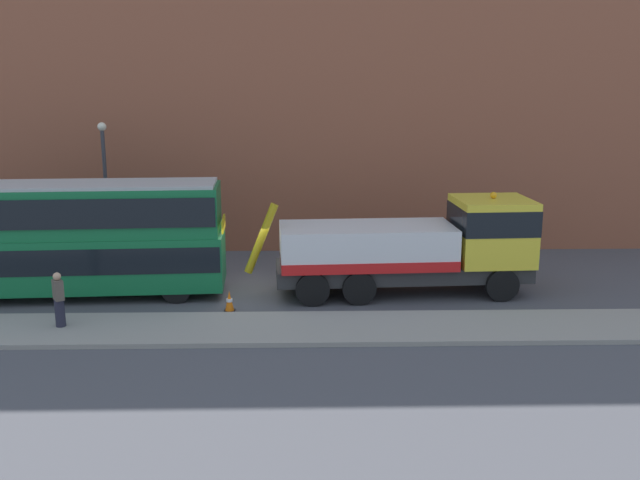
% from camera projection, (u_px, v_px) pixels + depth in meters
% --- Properties ---
extents(ground_plane, '(120.00, 120.00, 0.00)m').
position_uv_depth(ground_plane, '(252.00, 291.00, 25.69)').
color(ground_plane, '#4C4C51').
extents(near_kerb, '(60.00, 2.80, 0.15)m').
position_uv_depth(near_kerb, '(242.00, 329.00, 21.59)').
color(near_kerb, gray).
rests_on(near_kerb, ground_plane).
extents(building_facade, '(60.00, 1.50, 16.00)m').
position_uv_depth(building_facade, '(259.00, 67.00, 30.41)').
color(building_facade, '#935138').
rests_on(building_facade, ground_plane).
extents(recovery_tow_truck, '(10.20, 3.13, 3.67)m').
position_uv_depth(recovery_tow_truck, '(416.00, 246.00, 25.01)').
color(recovery_tow_truck, '#2D2D2D').
rests_on(recovery_tow_truck, ground_plane).
extents(double_decker_bus, '(11.14, 3.15, 4.06)m').
position_uv_depth(double_decker_bus, '(65.00, 235.00, 24.60)').
color(double_decker_bus, '#146B38').
rests_on(double_decker_bus, ground_plane).
extents(pedestrian_onlooker, '(0.44, 0.48, 1.71)m').
position_uv_depth(pedestrian_onlooker, '(59.00, 300.00, 21.42)').
color(pedestrian_onlooker, '#232333').
rests_on(pedestrian_onlooker, near_kerb).
extents(traffic_cone_near_bus, '(0.36, 0.36, 0.72)m').
position_uv_depth(traffic_cone_near_bus, '(229.00, 302.00, 23.35)').
color(traffic_cone_near_bus, orange).
rests_on(traffic_cone_near_bus, ground_plane).
extents(street_lamp, '(0.36, 0.36, 5.83)m').
position_uv_depth(street_lamp, '(105.00, 180.00, 29.17)').
color(street_lamp, '#38383D').
rests_on(street_lamp, ground_plane).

